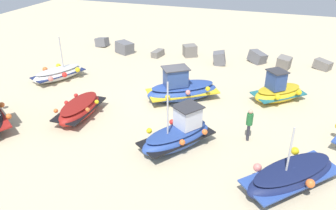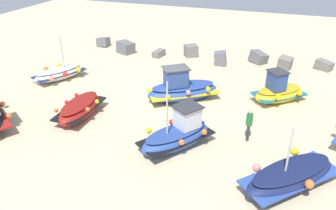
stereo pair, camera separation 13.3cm
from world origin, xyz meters
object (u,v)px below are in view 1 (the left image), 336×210
fishing_boat_0 (291,176)px  fishing_boat_1 (58,74)px  fishing_boat_2 (80,109)px  fishing_boat_5 (178,135)px  fishing_boat_7 (278,91)px  person_walking (249,123)px  fishing_boat_4 (182,89)px

fishing_boat_0 → fishing_boat_1: bearing=110.0°
fishing_boat_0 → fishing_boat_2: 11.46m
fishing_boat_0 → fishing_boat_2: bearing=121.2°
fishing_boat_1 → fishing_boat_5: bearing=88.9°
fishing_boat_5 → fishing_boat_2: bearing=115.2°
fishing_boat_0 → fishing_boat_5: 5.32m
fishing_boat_7 → person_walking: 5.20m
fishing_boat_0 → fishing_boat_4: bearing=88.8°
fishing_boat_1 → fishing_boat_4: size_ratio=0.86×
fishing_boat_0 → fishing_boat_7: size_ratio=1.25×
fishing_boat_1 → fishing_boat_2: fishing_boat_1 is taller
fishing_boat_5 → person_walking: 3.55m
fishing_boat_4 → person_walking: (4.46, -3.28, 0.27)m
fishing_boat_4 → fishing_boat_5: bearing=69.2°
fishing_boat_7 → fishing_boat_0: bearing=54.5°
fishing_boat_0 → person_walking: bearing=77.6°
fishing_boat_2 → fishing_boat_7: (10.30, 5.78, 0.11)m
fishing_boat_4 → fishing_boat_7: size_ratio=1.33×
person_walking → fishing_boat_0: bearing=-65.0°
fishing_boat_0 → person_walking: 3.66m
fishing_boat_5 → fishing_boat_7: size_ratio=1.15×
fishing_boat_2 → fishing_boat_0: bearing=-102.8°
fishing_boat_5 → fishing_boat_4: bearing=50.0°
fishing_boat_1 → person_walking: bearing=100.9°
fishing_boat_7 → fishing_boat_4: bearing=-24.5°
fishing_boat_0 → fishing_boat_4: (-6.54, 6.25, 0.18)m
fishing_boat_2 → fishing_boat_7: fishing_boat_7 is taller
fishing_boat_0 → fishing_boat_7: (-0.94, 8.03, 0.10)m
fishing_boat_1 → fishing_boat_7: (14.70, 1.54, 0.18)m
fishing_boat_5 → person_walking: fishing_boat_5 is taller
fishing_boat_1 → fishing_boat_2: size_ratio=1.09×
fishing_boat_1 → person_walking: (13.56, -3.53, 0.53)m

